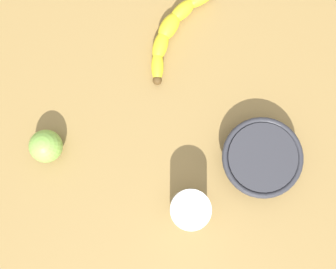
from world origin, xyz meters
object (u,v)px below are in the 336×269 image
smoothie_glass (190,208)px  ceramic_bowl (261,158)px  banana (173,29)px  green_apple_fruit (46,146)px

smoothie_glass → ceramic_bowl: (-7.42, -16.10, -1.37)cm
banana → smoothie_glass: (-21.94, 30.86, 2.71)cm
banana → green_apple_fruit: 36.32cm
banana → smoothie_glass: bearing=35.9°
smoothie_glass → green_apple_fruit: smoothie_glass is taller
banana → green_apple_fruit: size_ratio=3.66×
banana → smoothie_glass: 37.96cm
ceramic_bowl → green_apple_fruit: bearing=27.6°
ceramic_bowl → smoothie_glass: bearing=65.2°
banana → green_apple_fruit: (9.38, 35.06, 1.55)cm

